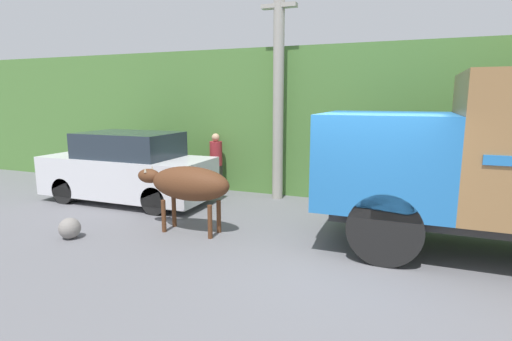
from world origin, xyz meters
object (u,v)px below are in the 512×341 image
object	(u,v)px
brown_cow	(188,184)
utility_pole	(278,89)
roadside_rock	(70,228)
parked_suv	(128,169)
pedestrian_on_hill	(216,160)

from	to	relation	value
brown_cow	utility_pole	distance (m)	3.85
brown_cow	utility_pole	bearing A→B (deg)	70.35
utility_pole	brown_cow	bearing A→B (deg)	-103.47
utility_pole	roadside_rock	world-z (taller)	utility_pole
brown_cow	parked_suv	bearing A→B (deg)	144.46
pedestrian_on_hill	brown_cow	bearing A→B (deg)	112.21
parked_suv	roadside_rock	size ratio (longest dim) A/B	10.95
utility_pole	parked_suv	bearing A→B (deg)	-153.54
pedestrian_on_hill	roadside_rock	xyz separation A→B (m)	(-0.87, -4.45, -0.72)
parked_suv	pedestrian_on_hill	world-z (taller)	parked_suv
parked_suv	utility_pole	size ratio (longest dim) A/B	0.80
parked_suv	utility_pole	bearing A→B (deg)	24.70
parked_suv	roadside_rock	bearing A→B (deg)	-75.64
brown_cow	roadside_rock	distance (m)	2.39
brown_cow	roadside_rock	xyz separation A→B (m)	(-1.93, -1.17, -0.78)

